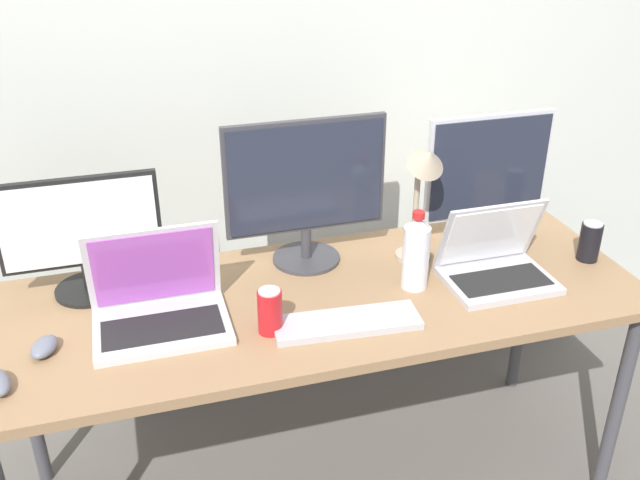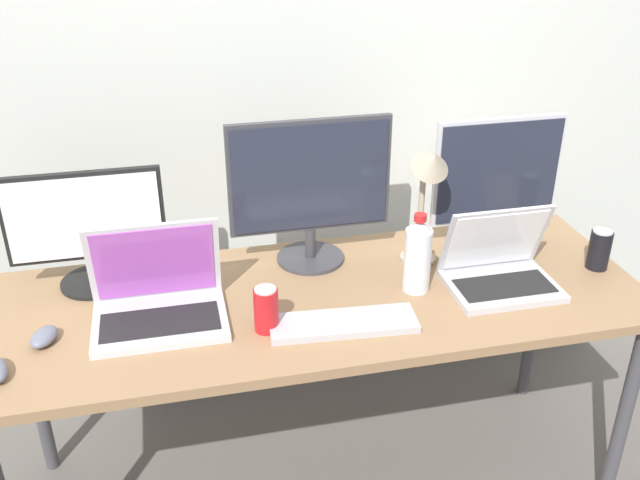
{
  "view_description": "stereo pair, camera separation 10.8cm",
  "coord_description": "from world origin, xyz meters",
  "views": [
    {
      "loc": [
        -0.49,
        -1.68,
        1.83
      ],
      "look_at": [
        0.0,
        0.0,
        0.92
      ],
      "focal_mm": 40.0,
      "sensor_mm": 36.0,
      "label": 1
    },
    {
      "loc": [
        -0.39,
        -1.7,
        1.83
      ],
      "look_at": [
        0.0,
        0.0,
        0.92
      ],
      "focal_mm": 40.0,
      "sensor_mm": 36.0,
      "label": 2
    }
  ],
  "objects": [
    {
      "name": "laptop_secondary",
      "position": [
        0.53,
        -0.06,
        0.8
      ],
      "size": [
        0.31,
        0.24,
        0.24
      ],
      "color": "#B7B7BC",
      "rests_on": "work_desk"
    },
    {
      "name": "water_bottle",
      "position": [
        0.28,
        -0.03,
        0.85
      ],
      "size": [
        0.08,
        0.08,
        0.24
      ],
      "color": "silver",
      "rests_on": "work_desk"
    },
    {
      "name": "laptop_silver",
      "position": [
        -0.45,
        -0.01,
        0.8
      ],
      "size": [
        0.36,
        0.25,
        0.27
      ],
      "color": "silver",
      "rests_on": "work_desk"
    },
    {
      "name": "wall_back",
      "position": [
        0.0,
        0.59,
        1.3
      ],
      "size": [
        7.0,
        0.08,
        2.6
      ],
      "primitive_type": "cube",
      "color": "silver",
      "rests_on": "ground"
    },
    {
      "name": "monitor_right",
      "position": [
        0.62,
        0.21,
        0.96
      ],
      "size": [
        0.42,
        0.2,
        0.42
      ],
      "color": "silver",
      "rests_on": "work_desk"
    },
    {
      "name": "work_desk",
      "position": [
        0.0,
        0.0,
        0.68
      ],
      "size": [
        1.89,
        0.68,
        0.74
      ],
      "color": "#424247",
      "rests_on": "ground"
    },
    {
      "name": "mouse_by_keyboard",
      "position": [
        -0.75,
        -0.07,
        0.76
      ],
      "size": [
        0.09,
        0.11,
        0.04
      ],
      "primitive_type": "ellipsoid",
      "rotation": [
        0.0,
        0.0,
        -0.38
      ],
      "color": "slate",
      "rests_on": "work_desk"
    },
    {
      "name": "monitor_left",
      "position": [
        -0.63,
        0.21,
        0.93
      ],
      "size": [
        0.44,
        0.2,
        0.35
      ],
      "color": "black",
      "rests_on": "work_desk"
    },
    {
      "name": "keyboard_main",
      "position": [
        0.03,
        -0.17,
        0.75
      ],
      "size": [
        0.4,
        0.15,
        0.02
      ],
      "primitive_type": "cube",
      "rotation": [
        0.0,
        0.0,
        -0.08
      ],
      "color": "#B2B2B7",
      "rests_on": "work_desk"
    },
    {
      "name": "monitor_center",
      "position": [
        0.02,
        0.21,
        0.99
      ],
      "size": [
        0.49,
        0.21,
        0.46
      ],
      "color": "#38383D",
      "rests_on": "work_desk"
    },
    {
      "name": "soda_can_by_laptop",
      "position": [
        -0.18,
        -0.13,
        0.8
      ],
      "size": [
        0.07,
        0.07,
        0.13
      ],
      "color": "red",
      "rests_on": "work_desk"
    },
    {
      "name": "soda_can_near_keyboard",
      "position": [
        0.87,
        -0.03,
        0.8
      ],
      "size": [
        0.07,
        0.07,
        0.13
      ],
      "color": "black",
      "rests_on": "work_desk"
    },
    {
      "name": "desk_lamp",
      "position": [
        0.34,
        0.09,
        1.02
      ],
      "size": [
        0.11,
        0.18,
        0.41
      ],
      "color": "tan",
      "rests_on": "work_desk"
    }
  ]
}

